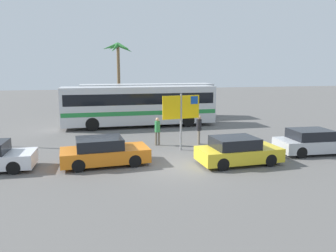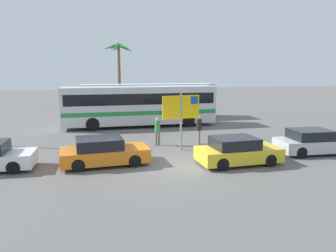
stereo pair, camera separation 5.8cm
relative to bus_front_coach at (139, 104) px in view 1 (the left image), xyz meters
name	(u,v)px [view 1 (the left image)]	position (x,y,z in m)	size (l,w,h in m)	color
ground	(179,165)	(0.27, -11.04, -1.78)	(120.00, 120.00, 0.00)	#605E5B
bus_front_coach	(139,104)	(0.00, 0.00, 0.00)	(11.92, 2.54, 3.17)	silver
bus_rear_coach	(147,99)	(1.33, 3.85, 0.00)	(11.92, 2.54, 3.17)	silver
ferry_sign	(182,109)	(1.16, -8.24, 0.54)	(2.19, 0.37, 3.20)	gray
car_yellow	(238,151)	(3.05, -11.51, -1.15)	(4.03, 1.99, 1.32)	yellow
car_orange	(104,152)	(-3.27, -10.16, -1.15)	(4.24, 2.16, 1.32)	orange
car_silver	(313,142)	(7.91, -10.60, -1.15)	(4.09, 2.02, 1.32)	#B7BABF
pedestrian_crossing_lot	(157,129)	(0.06, -6.79, -0.79)	(0.32, 0.32, 1.68)	#706656
pedestrian_near_sign	(199,127)	(2.57, -7.10, -0.74)	(0.32, 0.32, 1.77)	#706656
palm_tree_seaside	(118,56)	(-0.73, 9.44, 4.04)	(3.25, 3.00, 7.20)	brown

